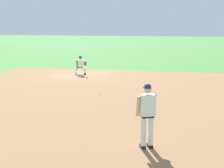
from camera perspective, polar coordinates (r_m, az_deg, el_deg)
name	(u,v)px	position (r m, az deg, el deg)	size (l,w,h in m)	color
ground_plane	(79,75)	(21.95, -6.01, 1.65)	(160.00, 160.00, 0.00)	#47843D
infield_dirt_patch	(99,96)	(15.35, -2.45, -2.21)	(18.00, 18.00, 0.01)	#936B47
first_base_bag	(79,74)	(21.94, -6.01, 1.76)	(0.38, 0.38, 0.09)	white
baseball	(100,94)	(15.60, -2.12, -1.88)	(0.07, 0.07, 0.07)	white
pitcher	(147,112)	(8.77, 6.50, -5.06)	(0.83, 0.59, 1.86)	black
first_baseman	(81,64)	(22.03, -5.72, 3.61)	(0.84, 0.99, 1.34)	black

